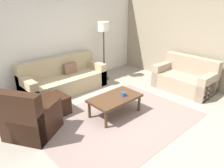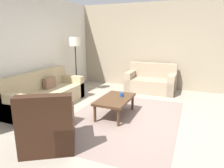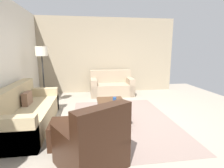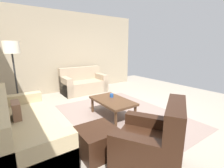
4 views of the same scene
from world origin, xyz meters
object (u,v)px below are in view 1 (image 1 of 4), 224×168
(armchair_leather, at_px, (30,121))
(ottoman, at_px, (54,105))
(couch_main, at_px, (63,80))
(cup, at_px, (124,94))
(coffee_table, at_px, (115,99))
(couch_loveseat, at_px, (186,79))
(lamp_standing, at_px, (104,33))

(armchair_leather, xyz_separation_m, ottoman, (0.70, 0.44, -0.11))
(couch_main, relative_size, armchair_leather, 2.01)
(armchair_leather, bearing_deg, cup, -18.01)
(ottoman, xyz_separation_m, cup, (1.11, -1.03, 0.25))
(coffee_table, bearing_deg, armchair_leather, 163.23)
(armchair_leather, distance_m, cup, 1.91)
(armchair_leather, relative_size, ottoman, 1.97)
(armchair_leather, bearing_deg, couch_loveseat, -11.73)
(cup, bearing_deg, coffee_table, 150.86)
(lamp_standing, bearing_deg, couch_loveseat, -62.26)
(couch_loveseat, xyz_separation_m, ottoman, (-3.28, 1.26, -0.10))
(coffee_table, relative_size, lamp_standing, 0.64)
(armchair_leather, xyz_separation_m, coffee_table, (1.65, -0.50, 0.05))
(armchair_leather, bearing_deg, couch_main, 42.45)
(couch_main, relative_size, ottoman, 3.95)
(armchair_leather, height_order, cup, armchair_leather)
(coffee_table, relative_size, cup, 12.53)
(ottoman, bearing_deg, cup, -42.72)
(couch_loveseat, height_order, armchair_leather, armchair_leather)
(couch_main, bearing_deg, lamp_standing, -4.83)
(couch_main, xyz_separation_m, couch_loveseat, (2.47, -2.21, -0.00))
(couch_main, height_order, armchair_leather, armchair_leather)
(cup, distance_m, lamp_standing, 2.35)
(couch_main, distance_m, couch_loveseat, 3.31)
(couch_main, xyz_separation_m, armchair_leather, (-1.51, -1.38, 0.01))
(couch_loveseat, relative_size, lamp_standing, 0.88)
(coffee_table, bearing_deg, couch_loveseat, -8.06)
(couch_loveseat, bearing_deg, cup, 173.76)
(couch_main, distance_m, lamp_standing, 1.76)
(couch_loveseat, height_order, ottoman, couch_loveseat)
(couch_main, distance_m, armchair_leather, 2.05)
(couch_main, xyz_separation_m, lamp_standing, (1.37, -0.12, 1.11))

